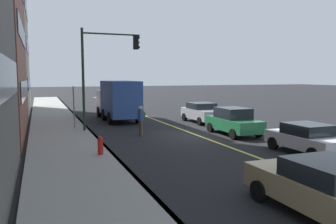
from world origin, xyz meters
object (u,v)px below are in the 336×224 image
at_px(car_green, 233,121).
at_px(truck_blue, 118,100).
at_px(car_silver, 203,112).
at_px(car_tan, 328,188).
at_px(street_sign_post, 74,105).
at_px(fire_hydrant, 100,147).
at_px(car_white, 307,138).
at_px(pedestrian_with_backpack, 141,118).
at_px(traffic_light_mast, 104,63).

relative_size(car_green, truck_blue, 0.58).
distance_m(car_silver, truck_blue, 6.78).
height_order(car_tan, street_sign_post, street_sign_post).
height_order(car_green, fire_hydrant, car_green).
distance_m(car_silver, car_tan, 17.46).
xyz_separation_m(car_green, fire_hydrant, (-2.97, 8.48, -0.35)).
bearing_deg(car_white, car_silver, -1.77).
relative_size(pedestrian_with_backpack, fire_hydrant, 1.87).
xyz_separation_m(car_white, truck_blue, (14.60, 5.39, 0.95)).
distance_m(car_green, fire_hydrant, 8.99).
bearing_deg(car_tan, street_sign_post, 15.67).
xyz_separation_m(car_silver, fire_hydrant, (-8.52, 9.24, -0.30)).
height_order(pedestrian_with_backpack, traffic_light_mast, traffic_light_mast).
relative_size(car_white, street_sign_post, 1.33).
distance_m(car_white, car_green, 5.55).
height_order(truck_blue, fire_hydrant, truck_blue).
bearing_deg(truck_blue, fire_hydrant, 163.75).
xyz_separation_m(pedestrian_with_backpack, fire_hydrant, (-4.70, 3.22, -0.57)).
bearing_deg(traffic_light_mast, truck_blue, -21.30).
bearing_deg(street_sign_post, traffic_light_mast, -120.12).
bearing_deg(car_green, pedestrian_with_backpack, 71.80).
bearing_deg(street_sign_post, car_silver, -86.48).
bearing_deg(car_green, car_silver, -7.79).
relative_size(car_tan, traffic_light_mast, 0.70).
bearing_deg(pedestrian_with_backpack, car_white, -141.99).
relative_size(car_white, car_green, 0.95).
distance_m(car_white, fire_hydrant, 9.27).
distance_m(truck_blue, fire_hydrant, 12.59).
relative_size(car_silver, fire_hydrant, 4.40).
distance_m(car_green, truck_blue, 10.37).
bearing_deg(pedestrian_with_backpack, car_green, -108.20).
bearing_deg(street_sign_post, car_green, -119.48).
bearing_deg(car_green, street_sign_post, 60.52).
bearing_deg(traffic_light_mast, street_sign_post, 59.88).
bearing_deg(street_sign_post, pedestrian_with_backpack, -132.57).
bearing_deg(fire_hydrant, car_tan, -152.76).
relative_size(car_silver, traffic_light_mast, 0.64).
bearing_deg(car_silver, fire_hydrant, 132.67).
bearing_deg(truck_blue, car_tan, -177.97).
bearing_deg(car_tan, car_white, -39.70).
relative_size(truck_blue, pedestrian_with_backpack, 3.98).
bearing_deg(fire_hydrant, car_silver, -47.33).
relative_size(car_white, traffic_light_mast, 0.59).
relative_size(car_tan, truck_blue, 0.64).
bearing_deg(pedestrian_with_backpack, truck_blue, -2.24).
height_order(car_silver, fire_hydrant, car_silver).
height_order(car_silver, car_white, car_silver).
height_order(car_silver, car_green, car_green).
xyz_separation_m(car_green, street_sign_post, (4.97, 8.79, 0.88)).
xyz_separation_m(car_white, fire_hydrant, (2.57, 8.90, -0.25)).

